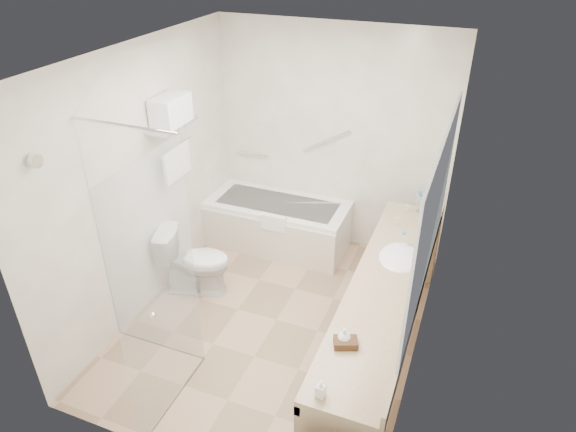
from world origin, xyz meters
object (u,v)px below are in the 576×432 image
at_px(toilet, 195,261).
at_px(vanity_counter, 384,303).
at_px(water_bottle_left, 403,241).
at_px(bathtub, 278,224).
at_px(amenity_basket, 346,343).

bearing_deg(toilet, vanity_counter, -114.52).
bearing_deg(water_bottle_left, bathtub, 150.71).
xyz_separation_m(vanity_counter, toilet, (-1.97, 0.29, -0.29)).
distance_m(toilet, amenity_basket, 2.21).
distance_m(bathtub, toilet, 1.19).
relative_size(bathtub, vanity_counter, 0.59).
bearing_deg(bathtub, vanity_counter, -42.35).
relative_size(toilet, amenity_basket, 4.42).
relative_size(bathtub, water_bottle_left, 9.08).
bearing_deg(bathtub, water_bottle_left, -29.29).
bearing_deg(vanity_counter, amenity_basket, -98.34).
bearing_deg(water_bottle_left, amenity_basket, -95.87).
bearing_deg(toilet, bathtub, -38.43).
height_order(toilet, amenity_basket, amenity_basket).
xyz_separation_m(bathtub, water_bottle_left, (1.54, -0.87, 0.65)).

